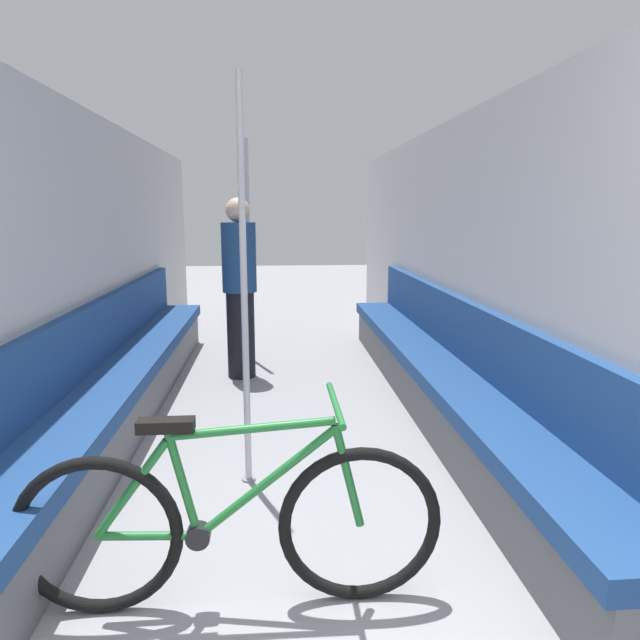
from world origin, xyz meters
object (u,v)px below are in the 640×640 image
(bench_seat_row_right, at_px, (439,376))
(passenger_standing, at_px, (240,287))
(grab_pole_far, at_px, (244,294))
(bench_seat_row_left, at_px, (120,384))
(grab_pole_near, at_px, (249,255))
(bicycle, at_px, (230,524))

(bench_seat_row_right, distance_m, passenger_standing, 1.93)
(bench_seat_row_right, height_order, grab_pole_far, grab_pole_far)
(bench_seat_row_left, xyz_separation_m, grab_pole_near, (0.84, 1.70, 0.76))
(bicycle, bearing_deg, grab_pole_far, 76.88)
(bench_seat_row_left, height_order, grab_pole_near, grab_pole_near)
(bicycle, bearing_deg, grab_pole_near, 78.95)
(grab_pole_near, bearing_deg, grab_pole_far, -88.16)
(grab_pole_far, bearing_deg, grab_pole_near, 91.84)
(grab_pole_far, bearing_deg, bench_seat_row_right, 35.10)
(bench_seat_row_right, height_order, passenger_standing, passenger_standing)
(bench_seat_row_left, distance_m, bicycle, 2.17)
(bench_seat_row_right, relative_size, bicycle, 3.19)
(bench_seat_row_right, height_order, bicycle, bench_seat_row_right)
(bench_seat_row_right, xyz_separation_m, grab_pole_near, (-1.43, 1.70, 0.76))
(bicycle, xyz_separation_m, grab_pole_far, (0.02, 1.03, 0.71))
(bench_seat_row_left, xyz_separation_m, bench_seat_row_right, (2.28, 0.00, 0.00))
(bench_seat_row_right, distance_m, bicycle, 2.40)
(bench_seat_row_left, bearing_deg, bench_seat_row_right, 0.00)
(grab_pole_far, bearing_deg, passenger_standing, 94.07)
(grab_pole_far, bearing_deg, bicycle, -91.03)
(bicycle, height_order, grab_pole_near, grab_pole_near)
(bench_seat_row_left, relative_size, bench_seat_row_right, 1.00)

